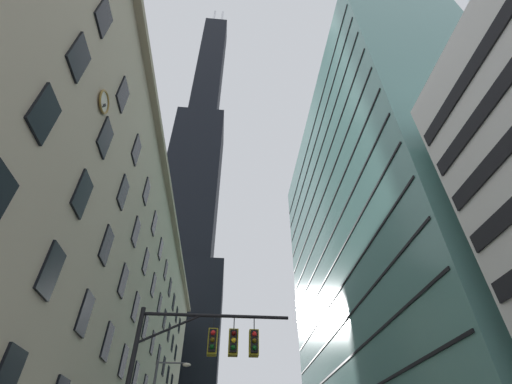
# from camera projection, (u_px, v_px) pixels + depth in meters

# --- Properties ---
(station_building) EXTENTS (14.65, 63.66, 27.70)m
(station_building) POSITION_uv_depth(u_px,v_px,m) (82.00, 320.00, 35.48)
(station_building) COLOR #BCAF93
(station_building) RESTS_ON ground
(dark_skyscraper) EXTENTS (23.90, 23.90, 203.67)m
(dark_skyscraper) POSITION_uv_depth(u_px,v_px,m) (187.00, 221.00, 104.98)
(dark_skyscraper) COLOR black
(dark_skyscraper) RESTS_ON ground
(glass_office_midrise) EXTENTS (16.62, 50.45, 58.23)m
(glass_office_midrise) POSITION_uv_depth(u_px,v_px,m) (379.00, 243.00, 53.19)
(glass_office_midrise) COLOR slate
(glass_office_midrise) RESTS_ON ground
(traffic_signal_mast) EXTENTS (6.50, 0.63, 6.94)m
(traffic_signal_mast) POSITION_uv_depth(u_px,v_px,m) (204.00, 357.00, 14.14)
(traffic_signal_mast) COLOR black
(traffic_signal_mast) RESTS_ON sidewalk_left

